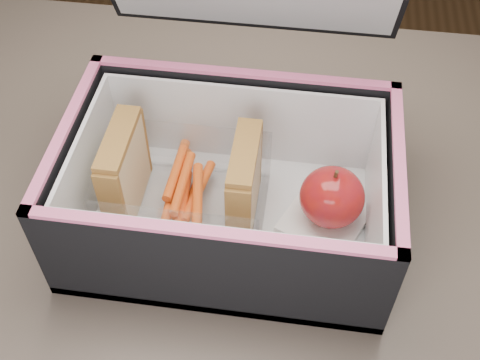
{
  "coord_description": "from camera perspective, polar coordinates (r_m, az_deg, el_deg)",
  "views": [
    {
      "loc": [
        0.0,
        -0.38,
        1.28
      ],
      "look_at": [
        -0.06,
        0.02,
        0.81
      ],
      "focal_mm": 45.0,
      "sensor_mm": 36.0,
      "label": 1
    }
  ],
  "objects": [
    {
      "name": "paper_napkin",
      "position": [
        0.65,
        8.04,
        -3.7
      ],
      "size": [
        0.1,
        0.11,
        0.01
      ],
      "primitive_type": "cube",
      "rotation": [
        0.0,
        0.0,
        -0.42
      ],
      "color": "white",
      "rests_on": "lunch_bag"
    },
    {
      "name": "plastic_tub",
      "position": [
        0.63,
        -5.23,
        -0.74
      ],
      "size": [
        0.17,
        0.12,
        0.07
      ],
      "primitive_type": null,
      "color": "white",
      "rests_on": "lunch_bag"
    },
    {
      "name": "red_apple",
      "position": [
        0.62,
        8.71,
        -1.6
      ],
      "size": [
        0.08,
        0.08,
        0.07
      ],
      "rotation": [
        0.0,
        0.0,
        0.28
      ],
      "color": "maroon",
      "rests_on": "paper_napkin"
    },
    {
      "name": "carrot_sticks",
      "position": [
        0.65,
        -5.37,
        -0.94
      ],
      "size": [
        0.05,
        0.13,
        0.03
      ],
      "color": "#DC591D",
      "rests_on": "plastic_tub"
    },
    {
      "name": "sandwich_left",
      "position": [
        0.63,
        -10.9,
        0.92
      ],
      "size": [
        0.02,
        0.09,
        0.1
      ],
      "color": "tan",
      "rests_on": "plastic_tub"
    },
    {
      "name": "lunch_bag",
      "position": [
        0.61,
        -1.0,
        0.17
      ],
      "size": [
        0.33,
        0.31,
        0.32
      ],
      "color": "black",
      "rests_on": "kitchen_table"
    },
    {
      "name": "kitchen_table",
      "position": [
        0.73,
        4.2,
        -9.39
      ],
      "size": [
        1.2,
        0.8,
        0.75
      ],
      "color": "brown",
      "rests_on": "ground"
    },
    {
      "name": "sandwich_right",
      "position": [
        0.61,
        0.42,
        -0.33
      ],
      "size": [
        0.02,
        0.09,
        0.1
      ],
      "color": "tan",
      "rests_on": "plastic_tub"
    }
  ]
}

